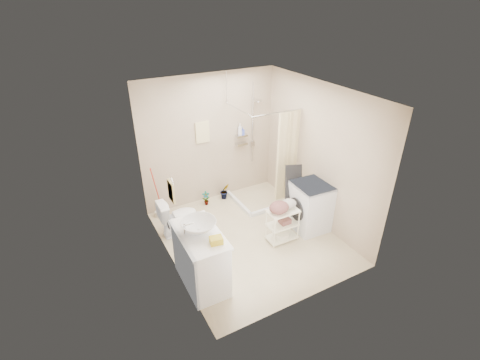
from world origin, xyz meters
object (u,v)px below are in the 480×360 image
at_px(vanity, 201,258).
at_px(laundry_rack, 282,222).
at_px(washing_machine, 311,206).
at_px(toilet, 178,216).

bearing_deg(vanity, laundry_rack, 10.54).
xyz_separation_m(washing_machine, laundry_rack, (-0.66, -0.06, -0.09)).
height_order(toilet, laundry_rack, laundry_rack).
bearing_deg(toilet, laundry_rack, -124.26).
relative_size(toilet, laundry_rack, 0.96).
height_order(washing_machine, laundry_rack, washing_machine).
height_order(toilet, washing_machine, washing_machine).
relative_size(vanity, laundry_rack, 1.41).
relative_size(vanity, toilet, 1.48).
xyz_separation_m(toilet, laundry_rack, (1.52, -1.05, 0.02)).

